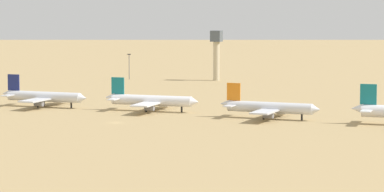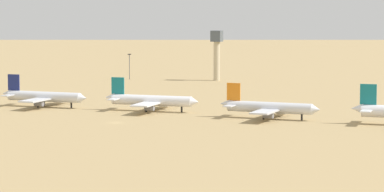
% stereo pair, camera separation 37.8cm
% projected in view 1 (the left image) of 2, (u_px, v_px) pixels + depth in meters
% --- Properties ---
extents(ground, '(4000.00, 4000.00, 0.00)m').
position_uv_depth(ground, '(115.00, 123.00, 296.17)').
color(ground, tan).
extents(ridge_far_west, '(286.32, 218.79, 81.58)m').
position_uv_depth(ridge_far_west, '(83.00, 3.00, 1604.02)').
color(ridge_far_west, gray).
rests_on(ridge_far_west, ground).
extents(parked_jet_navy_3, '(36.01, 30.16, 11.92)m').
position_uv_depth(parked_jet_navy_3, '(43.00, 97.00, 341.77)').
color(parked_jet_navy_3, silver).
rests_on(parked_jet_navy_3, ground).
extents(parked_jet_teal_4, '(36.06, 30.21, 11.94)m').
position_uv_depth(parked_jet_teal_4, '(151.00, 100.00, 327.97)').
color(parked_jet_teal_4, white).
rests_on(parked_jet_teal_4, ground).
extents(parked_jet_orange_5, '(35.35, 29.71, 11.68)m').
position_uv_depth(parked_jet_orange_5, '(269.00, 107.00, 306.21)').
color(parked_jet_orange_5, silver).
rests_on(parked_jet_orange_5, ground).
extents(control_tower, '(5.20, 5.20, 25.23)m').
position_uv_depth(control_tower, '(216.00, 50.00, 460.79)').
color(control_tower, '#C6B793').
rests_on(control_tower, ground).
extents(light_pole_mid, '(1.80, 0.50, 13.14)m').
position_uv_depth(light_pole_mid, '(129.00, 64.00, 468.32)').
color(light_pole_mid, '#59595E').
rests_on(light_pole_mid, ground).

